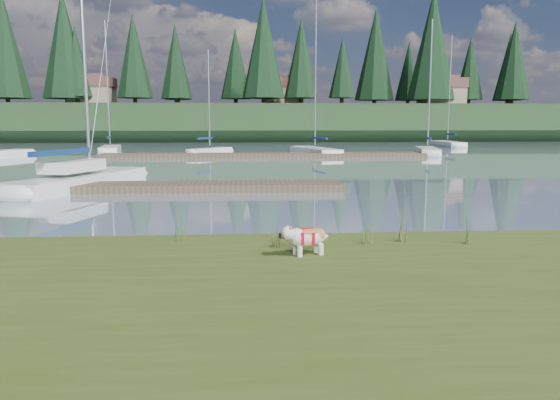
{
  "coord_description": "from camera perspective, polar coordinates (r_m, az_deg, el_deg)",
  "views": [
    {
      "loc": [
        0.02,
        -12.96,
        2.72
      ],
      "look_at": [
        0.86,
        -0.5,
        0.94
      ],
      "focal_mm": 35.0,
      "sensor_mm": 36.0,
      "label": 1
    }
  ],
  "objects": [
    {
      "name": "house_2",
      "position": [
        87.39,
        16.51,
        10.82
      ],
      "size": [
        6.3,
        5.3,
        4.65
      ],
      "color": "gray",
      "rests_on": "ridge"
    },
    {
      "name": "conifer_3",
      "position": [
        86.03,
        -10.86,
        14.01
      ],
      "size": [
        4.84,
        4.84,
        12.25
      ],
      "color": "#382619",
      "rests_on": "ridge"
    },
    {
      "name": "sailboat_main",
      "position": [
        24.79,
        -19.3,
        2.35
      ],
      "size": [
        4.46,
        9.1,
        12.93
      ],
      "rotation": [
        0.0,
        0.0,
        1.26
      ],
      "color": "white",
      "rests_on": "ground"
    },
    {
      "name": "sailboat_bg_4",
      "position": [
        48.59,
        15.07,
        5.04
      ],
      "size": [
        3.17,
        7.72,
        11.22
      ],
      "rotation": [
        0.0,
        0.0,
        1.34
      ],
      "color": "white",
      "rests_on": "ground"
    },
    {
      "name": "bulldog",
      "position": [
        9.84,
        2.81,
        -3.81
      ],
      "size": [
        0.92,
        0.53,
        0.54
      ],
      "rotation": [
        0.0,
        0.0,
        3.43
      ],
      "color": "silver",
      "rests_on": "bank"
    },
    {
      "name": "weed_4",
      "position": [
        10.85,
        9.16,
        -3.61
      ],
      "size": [
        0.17,
        0.14,
        0.44
      ],
      "color": "#475B23",
      "rests_on": "bank"
    },
    {
      "name": "ridge",
      "position": [
        85.96,
        -3.92,
        7.98
      ],
      "size": [
        200.0,
        20.0,
        5.0
      ],
      "primitive_type": "cube",
      "color": "#1A3018",
      "rests_on": "ground"
    },
    {
      "name": "conifer_2",
      "position": [
        85.43,
        -21.62,
        14.86
      ],
      "size": [
        6.6,
        6.6,
        16.05
      ],
      "color": "#382619",
      "rests_on": "ridge"
    },
    {
      "name": "conifer_4",
      "position": [
        79.7,
        -1.75,
        15.61
      ],
      "size": [
        6.16,
        6.16,
        15.1
      ],
      "color": "#382619",
      "rests_on": "ridge"
    },
    {
      "name": "house_1",
      "position": [
        84.3,
        0.21,
        11.26
      ],
      "size": [
        6.3,
        5.3,
        4.65
      ],
      "color": "gray",
      "rests_on": "ridge"
    },
    {
      "name": "sailboat_bg_5",
      "position": [
        65.63,
        16.87,
        5.69
      ],
      "size": [
        1.97,
        8.72,
        12.31
      ],
      "rotation": [
        0.0,
        0.0,
        1.54
      ],
      "color": "white",
      "rests_on": "ground"
    },
    {
      "name": "conifer_5",
      "position": [
        84.69,
        6.53,
        13.58
      ],
      "size": [
        3.96,
        3.96,
        10.35
      ],
      "color": "#382619",
      "rests_on": "ridge"
    },
    {
      "name": "bank",
      "position": [
        7.42,
        -3.88,
        -11.98
      ],
      "size": [
        60.0,
        9.0,
        0.35
      ],
      "primitive_type": "cube",
      "color": "#3C4C1A",
      "rests_on": "ground"
    },
    {
      "name": "dock_far",
      "position": [
        43.09,
        -1.23,
        4.72
      ],
      "size": [
        26.0,
        2.2,
        0.3
      ],
      "primitive_type": "cube",
      "color": "#4C3D2C",
      "rests_on": "ground"
    },
    {
      "name": "ground",
      "position": [
        43.05,
        -3.9,
        4.5
      ],
      "size": [
        200.0,
        200.0,
        0.0
      ],
      "primitive_type": "plane",
      "color": "#8194A8",
      "rests_on": "ground"
    },
    {
      "name": "weed_5",
      "position": [
        11.34,
        19.07,
        -3.1
      ],
      "size": [
        0.17,
        0.14,
        0.6
      ],
      "color": "#475B23",
      "rests_on": "bank"
    },
    {
      "name": "conifer_6",
      "position": [
        86.4,
        15.64,
        15.35
      ],
      "size": [
        7.04,
        7.04,
        17.0
      ],
      "color": "#382619",
      "rests_on": "ridge"
    },
    {
      "name": "weed_2",
      "position": [
        11.16,
        12.7,
        -2.76
      ],
      "size": [
        0.17,
        0.14,
        0.72
      ],
      "color": "#475B23",
      "rests_on": "bank"
    },
    {
      "name": "house_0",
      "position": [
        85.96,
        -19.05,
        10.77
      ],
      "size": [
        6.3,
        5.3,
        4.65
      ],
      "color": "gray",
      "rests_on": "ridge"
    },
    {
      "name": "conifer_7",
      "position": [
        94.35,
        23.23,
        13.26
      ],
      "size": [
        5.28,
        5.28,
        13.2
      ],
      "color": "#382619",
      "rests_on": "ridge"
    },
    {
      "name": "weed_0",
      "position": [
        10.42,
        -0.32,
        -3.68
      ],
      "size": [
        0.17,
        0.14,
        0.57
      ],
      "color": "#475B23",
      "rests_on": "bank"
    },
    {
      "name": "sailboat_bg_1",
      "position": [
        52.45,
        -17.26,
        5.16
      ],
      "size": [
        2.79,
        7.96,
        11.67
      ],
      "rotation": [
        0.0,
        0.0,
        1.74
      ],
      "color": "white",
      "rests_on": "ground"
    },
    {
      "name": "weed_3",
      "position": [
        11.14,
        -10.44,
        -3.07
      ],
      "size": [
        0.17,
        0.14,
        0.55
      ],
      "color": "#475B23",
      "rests_on": "bank"
    },
    {
      "name": "dock_near",
      "position": [
        22.48,
        -14.15,
        1.32
      ],
      "size": [
        16.0,
        2.0,
        0.3
      ],
      "primitive_type": "cube",
      "color": "#4C3D2C",
      "rests_on": "ground"
    },
    {
      "name": "weed_1",
      "position": [
        11.2,
        2.53,
        -3.05
      ],
      "size": [
        0.17,
        0.14,
        0.48
      ],
      "color": "#475B23",
      "rests_on": "bank"
    },
    {
      "name": "sailboat_bg_3",
      "position": [
        47.42,
        3.32,
        5.23
      ],
      "size": [
        3.82,
        9.33,
        13.33
      ],
      "rotation": [
        0.0,
        0.0,
        1.8
      ],
      "color": "white",
      "rests_on": "ground"
    },
    {
      "name": "mud_lip",
      "position": [
        11.67,
        -3.88,
        -5.02
      ],
      "size": [
        60.0,
        0.5,
        0.14
      ],
      "primitive_type": "cube",
      "color": "#33281C",
      "rests_on": "ground"
    },
    {
      "name": "sailboat_bg_2",
      "position": [
        46.56,
        -6.98,
        5.14
      ],
      "size": [
        4.0,
        5.31,
        8.72
      ],
      "rotation": [
        0.0,
        0.0,
        0.99
      ],
      "color": "white",
      "rests_on": "ground"
    }
  ]
}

